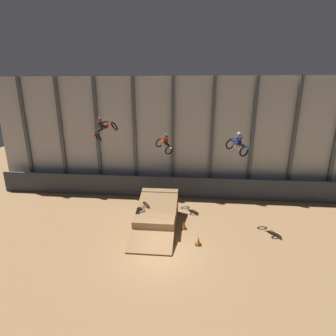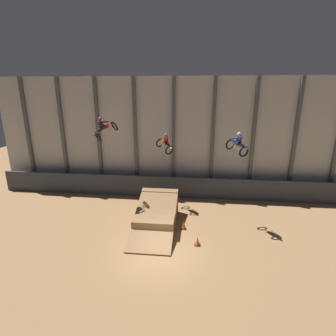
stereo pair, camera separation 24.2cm
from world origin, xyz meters
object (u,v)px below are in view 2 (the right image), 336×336
(dirt_ramp, at_px, (157,214))
(rider_bike_center_air, at_px, (165,144))
(traffic_cone_near_ramp, at_px, (184,225))
(rider_bike_left_air, at_px, (105,128))
(rider_bike_right_air, at_px, (237,145))
(traffic_cone_arena_edge, at_px, (197,241))

(dirt_ramp, relative_size, rider_bike_center_air, 3.39)
(rider_bike_center_air, height_order, traffic_cone_near_ramp, rider_bike_center_air)
(dirt_ramp, bearing_deg, rider_bike_center_air, 86.01)
(dirt_ramp, relative_size, rider_bike_left_air, 3.38)
(rider_bike_left_air, distance_m, rider_bike_right_air, 9.02)
(dirt_ramp, height_order, rider_bike_right_air, rider_bike_right_air)
(rider_bike_center_air, xyz_separation_m, traffic_cone_near_ramp, (1.74, -3.81, -4.87))
(dirt_ramp, distance_m, rider_bike_right_air, 7.37)
(rider_bike_left_air, relative_size, traffic_cone_near_ramp, 2.99)
(rider_bike_center_air, xyz_separation_m, traffic_cone_arena_edge, (2.69, -5.67, -4.87))
(rider_bike_left_air, height_order, rider_bike_right_air, rider_bike_left_air)
(dirt_ramp, height_order, traffic_cone_near_ramp, dirt_ramp)
(dirt_ramp, bearing_deg, traffic_cone_near_ramp, -18.94)
(traffic_cone_arena_edge, bearing_deg, rider_bike_left_air, 154.06)
(dirt_ramp, distance_m, traffic_cone_arena_edge, 3.87)
(rider_bike_left_air, distance_m, traffic_cone_arena_edge, 9.67)
(rider_bike_left_air, xyz_separation_m, traffic_cone_arena_edge, (6.56, -3.19, -6.36))
(rider_bike_center_air, distance_m, traffic_cone_arena_edge, 7.94)
(rider_bike_center_air, relative_size, traffic_cone_near_ramp, 2.98)
(traffic_cone_near_ramp, bearing_deg, rider_bike_center_air, 114.51)
(rider_bike_right_air, bearing_deg, dirt_ramp, 152.99)
(dirt_ramp, relative_size, traffic_cone_arena_edge, 10.11)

